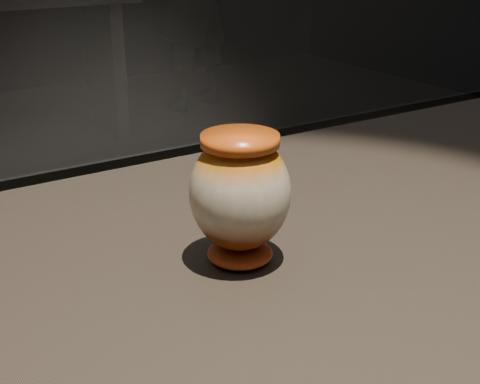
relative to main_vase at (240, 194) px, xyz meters
name	(u,v)px	position (x,y,z in m)	size (l,w,h in m)	color
main_vase	(240,194)	(0.00, 0.00, 0.00)	(0.14, 0.14, 0.16)	#622708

